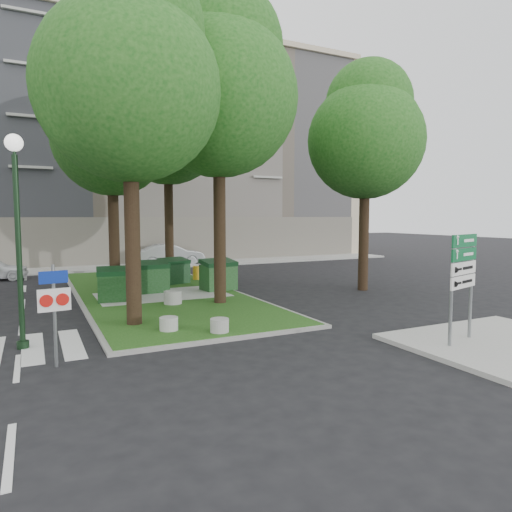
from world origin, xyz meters
TOP-DOWN VIEW (x-y plane):
  - ground at (0.00, 0.00)m, footprint 120.00×120.00m
  - median_island at (0.50, 8.00)m, footprint 6.00×16.00m
  - median_kerb at (0.50, 8.00)m, footprint 6.30×16.30m
  - sidewalk_corner at (6.50, -3.50)m, footprint 5.00×4.00m
  - building_sidewalk at (0.00, 18.50)m, footprint 42.00×3.00m
  - zebra_crossing at (-3.75, 1.50)m, footprint 5.00×3.00m
  - apartment_building at (0.00, 26.00)m, footprint 41.00×12.00m
  - tree_median_near_left at (-1.41, 2.56)m, footprint 5.20×5.20m
  - tree_median_near_right at (2.09, 4.56)m, footprint 5.60×5.60m
  - tree_median_mid at (-0.91, 9.06)m, footprint 4.80×4.80m
  - tree_median_far at (2.29, 12.06)m, footprint 5.80×5.80m
  - tree_street_right at (9.09, 5.06)m, footprint 5.00×5.00m
  - dumpster_a at (-1.36, 6.51)m, footprint 1.47×1.11m
  - dumpster_b at (0.24, 7.83)m, footprint 1.45×1.05m
  - dumpster_c at (1.84, 9.90)m, footprint 1.50×1.24m
  - dumpster_d at (3.00, 7.20)m, footprint 1.55×1.19m
  - bollard_left at (-0.80, 1.31)m, footprint 0.51×0.51m
  - bollard_right at (0.39, 0.50)m, footprint 0.51×0.51m
  - bollard_mid at (0.37, 5.00)m, footprint 0.64×0.64m
  - litter_bin at (3.20, 10.68)m, footprint 0.38×0.38m
  - street_lamp at (-4.41, 1.58)m, footprint 0.42×0.42m
  - traffic_sign_pole at (-3.73, -0.30)m, footprint 0.67×0.12m
  - directional_sign at (5.49, -3.05)m, footprint 1.31×0.43m
  - car_silver at (4.05, 18.49)m, footprint 4.48×1.86m

SIDE VIEW (x-z plane):
  - ground at x=0.00m, z-range 0.00..0.00m
  - zebra_crossing at x=-3.75m, z-range 0.00..0.01m
  - median_kerb at x=0.50m, z-range 0.00..0.10m
  - median_island at x=0.50m, z-range 0.00..0.12m
  - sidewalk_corner at x=6.50m, z-range 0.00..0.12m
  - building_sidewalk at x=0.00m, z-range 0.00..0.12m
  - bollard_left at x=-0.80m, z-range 0.12..0.48m
  - bollard_right at x=0.39m, z-range 0.12..0.49m
  - bollard_mid at x=0.37m, z-range 0.12..0.58m
  - litter_bin at x=3.20m, z-range 0.12..0.79m
  - dumpster_c at x=1.84m, z-range 0.10..1.30m
  - car_silver at x=4.05m, z-range 0.00..1.44m
  - dumpster_a at x=-1.36m, z-range 0.09..1.36m
  - dumpster_b at x=0.24m, z-range 0.09..1.41m
  - dumpster_d at x=3.00m, z-range 0.09..1.43m
  - traffic_sign_pole at x=-3.73m, z-range 0.32..2.56m
  - directional_sign at x=5.49m, z-range 0.56..3.26m
  - street_lamp at x=-4.41m, z-range 0.67..5.90m
  - tree_median_mid at x=-0.91m, z-range 1.98..11.97m
  - tree_street_right at x=9.09m, z-range 1.95..12.02m
  - tree_median_near_left at x=-1.41m, z-range 2.05..12.58m
  - tree_median_near_right at x=2.09m, z-range 2.26..13.72m
  - apartment_building at x=0.00m, z-range 0.00..16.00m
  - tree_median_far at x=2.29m, z-range 2.36..14.28m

